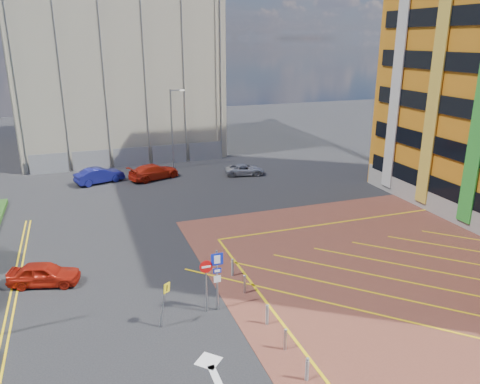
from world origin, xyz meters
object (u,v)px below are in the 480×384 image
lamp_back (173,126)px  sign_cluster (213,275)px  car_red_left (44,274)px  warning_sign (164,299)px  car_blue_back (99,175)px  car_red_back (154,172)px  car_silver_back (244,170)px

lamp_back → sign_cluster: (-3.78, -27.02, -2.41)m
car_red_left → warning_sign: bearing=-122.6°
lamp_back → warning_sign: (-6.27, -27.56, -2.93)m
sign_cluster → car_blue_back: (-3.84, 24.08, -1.23)m
warning_sign → car_red_back: size_ratio=0.46×
warning_sign → car_blue_back: 24.67m
lamp_back → car_silver_back: 8.61m
warning_sign → car_blue_back: size_ratio=0.51×
lamp_back → car_red_left: size_ratio=2.14×
car_red_back → sign_cluster: bearing=157.4°
car_red_back → car_silver_back: 8.72m
lamp_back → car_red_left: lamp_back is taller
sign_cluster → car_silver_back: bearing=66.3°
car_red_left → lamp_back: bearing=-12.9°
sign_cluster → car_silver_back: sign_cluster is taller
car_silver_back → car_red_back: bearing=90.1°
car_blue_back → car_silver_back: 13.69m
car_red_left → car_blue_back: (4.07, 18.55, 0.09)m
sign_cluster → warning_sign: bearing=-167.7°
lamp_back → car_silver_back: bearing=-39.9°
warning_sign → car_red_left: bearing=131.7°
car_blue_back → car_silver_back: bearing=-116.6°
warning_sign → car_red_back: warning_sign is taller
car_blue_back → car_silver_back: size_ratio=1.15×
sign_cluster → car_red_left: 9.74m
sign_cluster → car_red_left: sign_cluster is taller
sign_cluster → car_blue_back: bearing=99.1°
warning_sign → car_silver_back: size_ratio=0.59×
sign_cluster → warning_sign: size_ratio=1.42×
car_silver_back → lamp_back: bearing=60.9°
car_blue_back → car_red_back: 4.99m
car_silver_back → sign_cluster: bearing=167.1°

